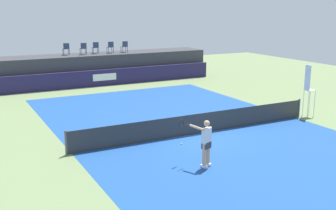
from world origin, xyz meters
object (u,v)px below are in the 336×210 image
at_px(spectator_chair_far_left, 66,48).
at_px(spectator_chair_far_right, 124,46).
at_px(net_post_near, 66,143).
at_px(tennis_ball, 181,144).
at_px(net_post_far, 299,108).
at_px(spectator_chair_center, 95,47).
at_px(tennis_player, 206,142).
at_px(umpire_chair, 308,87).
at_px(spectator_chair_right, 110,47).
at_px(spectator_chair_left, 83,48).

bearing_deg(spectator_chair_far_left, spectator_chair_far_right, -4.64).
distance_m(net_post_near, tennis_ball, 4.80).
bearing_deg(spectator_chair_far_left, net_post_far, -61.74).
bearing_deg(spectator_chair_far_right, spectator_chair_center, 174.42).
relative_size(tennis_player, tennis_ball, 26.03).
xyz_separation_m(umpire_chair, net_post_far, (-0.59, -0.01, -1.09)).
height_order(spectator_chair_far_right, tennis_ball, spectator_chair_far_right).
xyz_separation_m(spectator_chair_right, net_post_far, (4.92, -15.25, -2.19)).
bearing_deg(net_post_far, net_post_near, 180.00).
bearing_deg(spectator_chair_left, umpire_chair, -62.96).
distance_m(umpire_chair, net_post_near, 13.03).
relative_size(spectator_chair_left, tennis_player, 0.50).
xyz_separation_m(spectator_chair_left, spectator_chair_center, (1.03, 0.23, 0.00)).
relative_size(spectator_chair_center, net_post_far, 0.89).
relative_size(spectator_chair_far_left, spectator_chair_center, 1.00).
relative_size(spectator_chair_left, net_post_far, 0.89).
distance_m(spectator_chair_right, net_post_near, 17.12).
height_order(spectator_chair_left, spectator_chair_far_right, same).
bearing_deg(umpire_chair, tennis_ball, -172.80).
xyz_separation_m(umpire_chair, tennis_player, (-8.78, -3.64, -0.63)).
height_order(net_post_near, net_post_far, same).
height_order(spectator_chair_far_right, tennis_player, spectator_chair_far_right).
xyz_separation_m(spectator_chair_far_left, spectator_chair_left, (1.21, -0.38, 0.00)).
relative_size(spectator_chair_far_right, tennis_player, 0.50).
relative_size(spectator_chair_center, tennis_player, 0.50).
bearing_deg(spectator_chair_far_right, spectator_chair_left, -179.84).
relative_size(spectator_chair_far_left, tennis_ball, 13.06).
bearing_deg(tennis_ball, umpire_chair, 7.20).
xyz_separation_m(spectator_chair_left, tennis_ball, (-0.62, -16.15, -2.66)).
distance_m(spectator_chair_left, tennis_ball, 16.38).
height_order(spectator_chair_far_left, spectator_chair_left, same).
bearing_deg(spectator_chair_left, spectator_chair_far_right, 0.16).
bearing_deg(umpire_chair, spectator_chair_left, 117.04).
bearing_deg(spectator_chair_far_left, tennis_player, -89.60).
distance_m(spectator_chair_far_right, umpire_chair, 15.77).
distance_m(umpire_chair, net_post_far, 1.24).
bearing_deg(spectator_chair_far_right, umpire_chair, -73.84).
xyz_separation_m(net_post_near, net_post_far, (12.40, 0.00, 0.00)).
bearing_deg(spectator_chair_far_right, spectator_chair_far_left, 175.36).
relative_size(spectator_chair_far_left, spectator_chair_far_right, 1.00).
xyz_separation_m(spectator_chair_far_right, tennis_ball, (-3.95, -16.16, -2.66)).
height_order(spectator_chair_center, net_post_far, spectator_chair_center).
bearing_deg(spectator_chair_center, net_post_far, -68.34).
height_order(spectator_chair_center, tennis_ball, spectator_chair_center).
bearing_deg(spectator_chair_left, net_post_far, -64.78).
distance_m(net_post_far, tennis_player, 8.97).
bearing_deg(spectator_chair_far_left, net_post_near, -104.73).
height_order(spectator_chair_center, spectator_chair_far_right, same).
bearing_deg(tennis_player, tennis_ball, 80.03).
height_order(spectator_chair_far_left, tennis_ball, spectator_chair_far_left).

